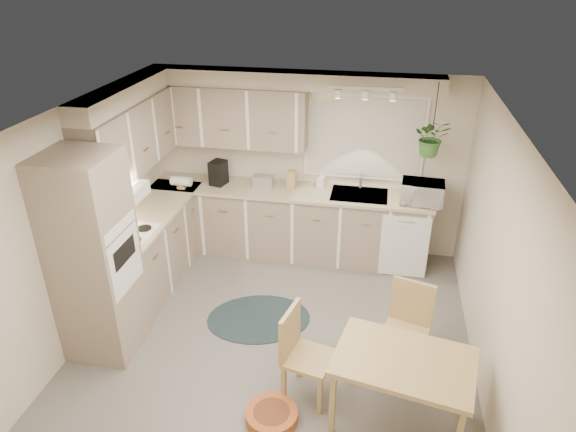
% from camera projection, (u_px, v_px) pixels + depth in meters
% --- Properties ---
extents(floor, '(4.20, 4.20, 0.00)m').
position_uv_depth(floor, '(276.00, 341.00, 5.40)').
color(floor, '#635E57').
rests_on(floor, ground).
extents(ceiling, '(4.20, 4.20, 0.00)m').
position_uv_depth(ceiling, '(272.00, 118.00, 4.31)').
color(ceiling, silver).
rests_on(ceiling, wall_back).
extents(wall_back, '(4.00, 0.04, 2.40)m').
position_uv_depth(wall_back, '(308.00, 163.00, 6.69)').
color(wall_back, beige).
rests_on(wall_back, floor).
extents(wall_front, '(4.00, 0.04, 2.40)m').
position_uv_depth(wall_front, '(199.00, 417.00, 3.02)').
color(wall_front, beige).
rests_on(wall_front, floor).
extents(wall_left, '(0.04, 4.20, 2.40)m').
position_uv_depth(wall_left, '(81.00, 223.00, 5.19)').
color(wall_left, beige).
rests_on(wall_left, floor).
extents(wall_right, '(0.04, 4.20, 2.40)m').
position_uv_depth(wall_right, '(496.00, 263.00, 4.52)').
color(wall_right, beige).
rests_on(wall_right, floor).
extents(base_cab_left, '(0.60, 1.85, 0.90)m').
position_uv_depth(base_cab_left, '(154.00, 247.00, 6.24)').
color(base_cab_left, gray).
rests_on(base_cab_left, floor).
extents(base_cab_back, '(3.60, 0.60, 0.90)m').
position_uv_depth(base_cab_back, '(289.00, 223.00, 6.80)').
color(base_cab_back, gray).
rests_on(base_cab_back, floor).
extents(counter_left, '(0.64, 1.89, 0.04)m').
position_uv_depth(counter_left, '(150.00, 213.00, 6.03)').
color(counter_left, tan).
rests_on(counter_left, base_cab_left).
extents(counter_back, '(3.64, 0.64, 0.04)m').
position_uv_depth(counter_back, '(289.00, 191.00, 6.58)').
color(counter_back, tan).
rests_on(counter_back, base_cab_back).
extents(oven_stack, '(0.65, 0.65, 2.10)m').
position_uv_depth(oven_stack, '(94.00, 258.00, 4.87)').
color(oven_stack, gray).
rests_on(oven_stack, floor).
extents(wall_oven_face, '(0.02, 0.56, 0.58)m').
position_uv_depth(wall_oven_face, '(125.00, 262.00, 4.82)').
color(wall_oven_face, silver).
rests_on(wall_oven_face, oven_stack).
extents(upper_cab_left, '(0.35, 2.00, 0.75)m').
position_uv_depth(upper_cab_left, '(133.00, 135.00, 5.75)').
color(upper_cab_left, gray).
rests_on(upper_cab_left, wall_left).
extents(upper_cab_back, '(2.00, 0.35, 0.75)m').
position_uv_depth(upper_cab_back, '(228.00, 116.00, 6.42)').
color(upper_cab_back, gray).
rests_on(upper_cab_back, wall_back).
extents(soffit_left, '(0.30, 2.00, 0.20)m').
position_uv_depth(soffit_left, '(125.00, 92.00, 5.54)').
color(soffit_left, beige).
rests_on(soffit_left, wall_left).
extents(soffit_back, '(3.60, 0.30, 0.20)m').
position_uv_depth(soffit_back, '(291.00, 80.00, 6.09)').
color(soffit_back, beige).
rests_on(soffit_back, wall_back).
extents(cooktop, '(0.52, 0.58, 0.02)m').
position_uv_depth(cooktop, '(128.00, 234.00, 5.51)').
color(cooktop, silver).
rests_on(cooktop, counter_left).
extents(range_hood, '(0.40, 0.60, 0.14)m').
position_uv_depth(range_hood, '(120.00, 196.00, 5.31)').
color(range_hood, silver).
rests_on(range_hood, upper_cab_left).
extents(window_blinds, '(1.40, 0.02, 1.00)m').
position_uv_depth(window_blinds, '(364.00, 138.00, 6.37)').
color(window_blinds, beige).
rests_on(window_blinds, wall_back).
extents(window_frame, '(1.50, 0.02, 1.10)m').
position_uv_depth(window_frame, '(364.00, 137.00, 6.38)').
color(window_frame, silver).
rests_on(window_frame, wall_back).
extents(sink, '(0.70, 0.48, 0.10)m').
position_uv_depth(sink, '(359.00, 198.00, 6.45)').
color(sink, '#999CA0').
rests_on(sink, counter_back).
extents(dishwasher_front, '(0.58, 0.02, 0.83)m').
position_uv_depth(dishwasher_front, '(404.00, 247.00, 6.29)').
color(dishwasher_front, silver).
rests_on(dishwasher_front, base_cab_back).
extents(track_light_bar, '(0.80, 0.04, 0.04)m').
position_uv_depth(track_light_bar, '(366.00, 88.00, 5.58)').
color(track_light_bar, silver).
rests_on(track_light_bar, ceiling).
extents(wall_clock, '(0.30, 0.03, 0.30)m').
position_uv_depth(wall_clock, '(321.00, 89.00, 6.19)').
color(wall_clock, gold).
rests_on(wall_clock, wall_back).
extents(dining_table, '(1.24, 0.94, 0.70)m').
position_uv_depth(dining_table, '(400.00, 391.00, 4.31)').
color(dining_table, tan).
rests_on(dining_table, floor).
extents(chair_left, '(0.50, 0.50, 0.90)m').
position_uv_depth(chair_left, '(309.00, 356.00, 4.55)').
color(chair_left, tan).
rests_on(chair_left, floor).
extents(chair_back, '(0.54, 0.54, 0.92)m').
position_uv_depth(chair_back, '(404.00, 333.00, 4.82)').
color(chair_back, tan).
rests_on(chair_back, floor).
extents(braided_rug, '(1.34, 1.14, 0.01)m').
position_uv_depth(braided_rug, '(259.00, 318.00, 5.72)').
color(braided_rug, black).
rests_on(braided_rug, floor).
extents(pet_bed, '(0.60, 0.60, 0.11)m').
position_uv_depth(pet_bed, '(272.00, 416.00, 4.45)').
color(pet_bed, '#A56221').
rests_on(pet_bed, floor).
extents(microwave, '(0.51, 0.31, 0.34)m').
position_uv_depth(microwave, '(422.00, 190.00, 6.14)').
color(microwave, silver).
rests_on(microwave, counter_back).
extents(soap_bottle, '(0.14, 0.23, 0.10)m').
position_uv_depth(soap_bottle, '(321.00, 184.00, 6.62)').
color(soap_bottle, silver).
rests_on(soap_bottle, counter_back).
extents(hanging_plant, '(0.42, 0.46, 0.34)m').
position_uv_depth(hanging_plant, '(431.00, 141.00, 5.86)').
color(hanging_plant, '#336428').
rests_on(hanging_plant, ceiling).
extents(coffee_maker, '(0.23, 0.25, 0.32)m').
position_uv_depth(coffee_maker, '(218.00, 173.00, 6.66)').
color(coffee_maker, black).
rests_on(coffee_maker, counter_back).
extents(toaster, '(0.26, 0.15, 0.15)m').
position_uv_depth(toaster, '(263.00, 181.00, 6.62)').
color(toaster, '#999CA0').
rests_on(toaster, counter_back).
extents(knife_block, '(0.12, 0.12, 0.23)m').
position_uv_depth(knife_block, '(292.00, 180.00, 6.57)').
color(knife_block, tan).
rests_on(knife_block, counter_back).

